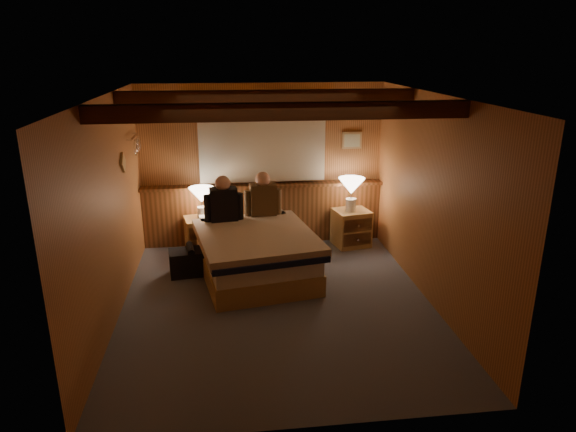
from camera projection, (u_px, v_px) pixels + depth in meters
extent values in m
plane|color=#585C69|center=(277.00, 303.00, 6.06)|extent=(4.20, 4.20, 0.00)
plane|color=gold|center=(276.00, 96.00, 5.31)|extent=(4.20, 4.20, 0.00)
plane|color=#BC7743|center=(262.00, 165.00, 7.66)|extent=(3.60, 0.00, 3.60)
plane|color=#BC7743|center=(109.00, 212.00, 5.48)|extent=(0.00, 4.20, 4.20)
plane|color=#BC7743|center=(432.00, 201.00, 5.89)|extent=(0.00, 4.20, 4.20)
plane|color=#BC7743|center=(306.00, 292.00, 3.70)|extent=(3.60, 0.00, 3.60)
cube|color=brown|center=(263.00, 214.00, 7.84)|extent=(3.60, 0.12, 0.90)
cube|color=brown|center=(263.00, 185.00, 7.64)|extent=(3.60, 0.22, 0.04)
cylinder|color=#462211|center=(262.00, 108.00, 7.32)|extent=(2.10, 0.05, 0.05)
sphere|color=#462211|center=(187.00, 109.00, 7.20)|extent=(0.08, 0.08, 0.08)
sphere|color=#462211|center=(334.00, 107.00, 7.44)|extent=(0.08, 0.08, 0.08)
cube|color=white|center=(262.00, 146.00, 7.50)|extent=(1.85, 0.08, 1.05)
cube|color=#462211|center=(282.00, 111.00, 4.77)|extent=(3.60, 0.15, 0.16)
cube|color=#462211|center=(268.00, 97.00, 6.18)|extent=(3.60, 0.15, 0.16)
cylinder|color=silver|center=(134.00, 136.00, 6.82)|extent=(0.03, 0.55, 0.03)
torus|color=silver|center=(135.00, 147.00, 6.72)|extent=(0.01, 0.21, 0.21)
torus|color=silver|center=(138.00, 144.00, 6.93)|extent=(0.01, 0.21, 0.21)
cube|color=tan|center=(352.00, 140.00, 7.69)|extent=(0.30, 0.03, 0.25)
cube|color=#EEE6C4|center=(352.00, 141.00, 7.68)|extent=(0.24, 0.01, 0.19)
cube|color=tan|center=(255.00, 265.00, 6.79)|extent=(1.62, 1.98, 0.27)
cube|color=white|center=(255.00, 248.00, 6.72)|extent=(1.58, 1.94, 0.21)
cube|color=black|center=(258.00, 245.00, 6.47)|extent=(1.62, 1.64, 0.07)
cube|color=pink|center=(256.00, 237.00, 6.56)|extent=(1.69, 1.83, 0.11)
cube|color=white|center=(219.00, 222.00, 7.20)|extent=(0.58, 0.39, 0.14)
cube|color=white|center=(266.00, 217.00, 7.38)|extent=(0.58, 0.39, 0.14)
cube|color=tan|center=(202.00, 235.00, 7.54)|extent=(0.54, 0.51, 0.52)
cube|color=brown|center=(204.00, 232.00, 7.32)|extent=(0.42, 0.10, 0.18)
cube|color=brown|center=(205.00, 246.00, 7.39)|extent=(0.42, 0.10, 0.18)
cylinder|color=silver|center=(204.00, 232.00, 7.32)|extent=(0.04, 0.04, 0.03)
cylinder|color=silver|center=(205.00, 246.00, 7.39)|extent=(0.04, 0.04, 0.03)
cube|color=tan|center=(351.00, 228.00, 7.78)|extent=(0.58, 0.54, 0.55)
cube|color=brown|center=(358.00, 225.00, 7.55)|extent=(0.45, 0.11, 0.19)
cube|color=brown|center=(357.00, 239.00, 7.62)|extent=(0.45, 0.11, 0.19)
cylinder|color=silver|center=(358.00, 225.00, 7.55)|extent=(0.04, 0.04, 0.03)
cylinder|color=silver|center=(357.00, 239.00, 7.62)|extent=(0.04, 0.04, 0.03)
cylinder|color=white|center=(202.00, 213.00, 7.41)|extent=(0.14, 0.14, 0.18)
cylinder|color=silver|center=(202.00, 205.00, 7.38)|extent=(0.02, 0.02, 0.10)
cone|color=#FFE7C6|center=(201.00, 195.00, 7.33)|extent=(0.36, 0.36, 0.22)
cylinder|color=white|center=(351.00, 205.00, 7.62)|extent=(0.15, 0.15, 0.20)
cylinder|color=silver|center=(351.00, 197.00, 7.58)|extent=(0.03, 0.03, 0.11)
cone|color=#FFE7C6|center=(351.00, 186.00, 7.53)|extent=(0.39, 0.39, 0.24)
cube|color=black|center=(224.00, 205.00, 6.97)|extent=(0.38, 0.25, 0.48)
cylinder|color=black|center=(208.00, 209.00, 6.94)|extent=(0.11, 0.11, 0.38)
cylinder|color=black|center=(239.00, 207.00, 7.03)|extent=(0.11, 0.11, 0.38)
sphere|color=tan|center=(223.00, 183.00, 6.88)|extent=(0.21, 0.21, 0.21)
cube|color=#523920|center=(263.00, 200.00, 7.21)|extent=(0.37, 0.23, 0.47)
cylinder|color=#523920|center=(248.00, 204.00, 7.18)|extent=(0.11, 0.11, 0.38)
cylinder|color=#523920|center=(278.00, 202.00, 7.26)|extent=(0.11, 0.11, 0.38)
sphere|color=tan|center=(263.00, 179.00, 7.11)|extent=(0.21, 0.21, 0.21)
cube|color=black|center=(191.00, 262.00, 6.81)|extent=(0.60, 0.41, 0.33)
cylinder|color=black|center=(190.00, 249.00, 6.75)|extent=(0.14, 0.34, 0.09)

